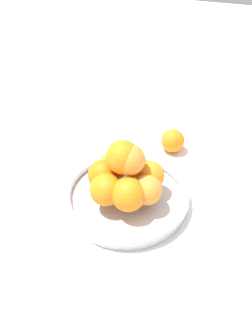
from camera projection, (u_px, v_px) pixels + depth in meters
ground_plane at (126, 201)px, 0.81m from camera, size 4.00×4.00×0.00m
fruit_bowl at (126, 195)px, 0.80m from camera, size 0.31×0.31×0.04m
orange_pile at (125, 175)px, 0.75m from camera, size 0.18×0.18×0.14m
stray_orange at (173, 141)px, 0.95m from camera, size 0.07×0.07×0.07m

